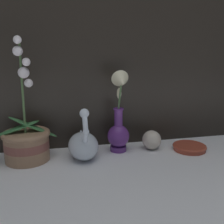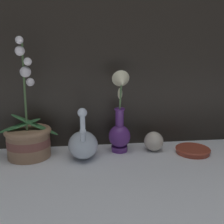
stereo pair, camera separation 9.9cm
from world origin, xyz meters
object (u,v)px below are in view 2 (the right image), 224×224
at_px(swan_figurine, 83,143).
at_px(blue_vase, 120,125).
at_px(amber_dish, 193,150).
at_px(glass_sphere, 154,141).
at_px(orchid_potted_plant, 28,137).

bearing_deg(swan_figurine, blue_vase, 11.94).
relative_size(blue_vase, amber_dish, 2.40).
height_order(glass_sphere, amber_dish, glass_sphere).
bearing_deg(orchid_potted_plant, amber_dish, -3.97).
bearing_deg(orchid_potted_plant, glass_sphere, 0.21).
xyz_separation_m(orchid_potted_plant, swan_figurine, (0.21, -0.03, -0.02)).
bearing_deg(swan_figurine, glass_sphere, 5.49).
relative_size(blue_vase, glass_sphere, 4.17).
relative_size(swan_figurine, glass_sphere, 2.60).
relative_size(swan_figurine, amber_dish, 1.50).
height_order(orchid_potted_plant, blue_vase, orchid_potted_plant).
height_order(blue_vase, glass_sphere, blue_vase).
distance_m(blue_vase, amber_dish, 0.31).
distance_m(blue_vase, glass_sphere, 0.16).
height_order(swan_figurine, amber_dish, swan_figurine).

